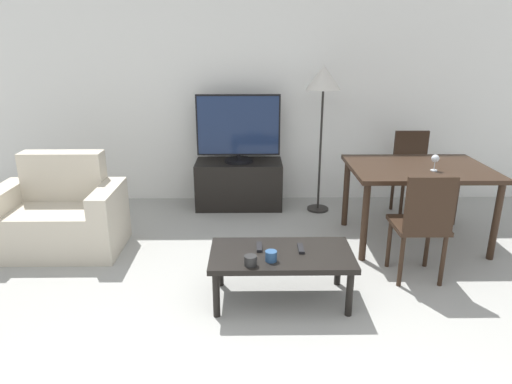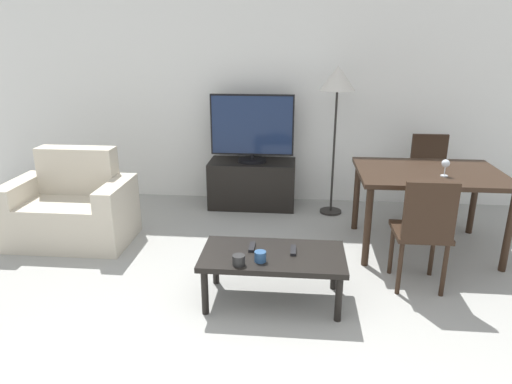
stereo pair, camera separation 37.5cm
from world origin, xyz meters
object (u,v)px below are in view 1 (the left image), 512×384
Objects in this scene: armchair at (60,217)px; remote_secondary at (301,248)px; dining_chair_near at (422,222)px; dining_chair_far at (412,168)px; tv at (238,129)px; tv_stand at (239,184)px; remote_primary at (259,247)px; dining_table at (418,175)px; cup_white_near at (271,256)px; coffee_table at (281,258)px; floor_lamp at (323,84)px; wine_glass_left at (435,160)px; cup_colored_far at (251,261)px.

armchair is 2.27m from remote_secondary.
dining_chair_near reaches higher than remote_secondary.
armchair is 1.23× the size of dining_chair_far.
remote_secondary is at bearing -75.83° from tv.
armchair is 1.95m from tv_stand.
dining_chair_near is 1.28m from remote_primary.
dining_table reaches higher than remote_primary.
cup_white_near is at bearing -140.43° from dining_table.
dining_chair_near is at bearing -106.01° from dining_table.
dining_chair_near reaches higher than tv_stand.
cup_white_near is at bearing -142.43° from remote_secondary.
cup_white_near is at bearing -122.58° from coffee_table.
cup_white_near is (-0.62, -2.00, -0.98)m from floor_lamp.
remote_secondary is at bearing -5.67° from remote_primary.
wine_glass_left is at bearing -63.69° from dining_table.
dining_chair_near is at bearing -106.01° from dining_chair_far.
coffee_table is 6.89× the size of remote_secondary.
remote_secondary is (-0.40, -1.83, -1.00)m from floor_lamp.
coffee_table is at bearing -24.92° from armchair.
floor_lamp reaches higher than cup_white_near.
wine_glass_left is at bearing -98.92° from dining_chair_far.
tv_stand is 2.17m from cup_white_near.
dining_chair_near is at bearing 19.15° from cup_colored_far.
dining_table is 0.25m from wine_glass_left.
dining_chair_near is (1.46, -1.75, -0.40)m from tv.
tv is at bearing 97.23° from cup_white_near.
cup_white_near is at bearing -28.95° from armchair.
cup_colored_far is at bearing -110.34° from floor_lamp.
dining_chair_near is (1.10, 0.27, 0.17)m from coffee_table.
wine_glass_left is (1.62, 1.07, 0.42)m from cup_colored_far.
dining_chair_far is 6.17× the size of wine_glass_left.
tv_stand is 0.64m from tv.
armchair reaches higher than tv_stand.
armchair is at bearing -177.83° from dining_table.
cup_colored_far is (-0.37, -0.24, 0.03)m from remote_secondary.
cup_colored_far is (-0.22, -0.19, 0.08)m from coffee_table.
dining_table is 0.81m from dining_chair_far.
tv_stand is 1.93m from dining_chair_far.
cup_colored_far is at bearing -131.58° from dining_chair_far.
tv is at bearing 93.37° from cup_colored_far.
wine_glass_left reaches higher than coffee_table.
cup_white_near reaches higher than coffee_table.
remote_primary is 0.28m from cup_colored_far.
tv_stand is 2.29m from dining_chair_near.
dining_chair_near is 10.39× the size of cup_colored_far.
coffee_table is 7.08× the size of wine_glass_left.
armchair is at bearing -158.85° from floor_lamp.
cup_colored_far is at bearing -146.51° from wine_glass_left.
cup_colored_far is at bearing -86.63° from tv_stand.
armchair is 2.15m from cup_white_near.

